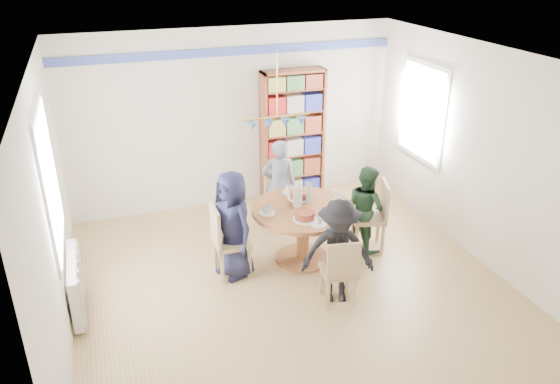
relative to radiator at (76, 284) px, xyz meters
name	(u,v)px	position (x,y,z in m)	size (l,w,h in m)	color
ground	(291,284)	(2.42, -0.30, -0.35)	(5.00, 5.00, 0.00)	tan
room_shell	(247,135)	(2.16, 0.57, 1.30)	(5.00, 5.00, 5.00)	white
radiator	(76,284)	(0.00, 0.00, 0.00)	(0.12, 1.00, 0.60)	silver
dining_table	(303,221)	(2.75, 0.17, 0.21)	(1.30, 1.30, 0.75)	brown
chair_left	(225,238)	(1.73, 0.15, 0.17)	(0.42, 0.42, 0.95)	tan
chair_right	(375,213)	(3.76, 0.15, 0.18)	(0.54, 0.54, 0.96)	tan
chair_far	(280,194)	(2.79, 1.17, 0.14)	(0.40, 0.40, 0.89)	tan
chair_near	(341,269)	(2.79, -0.87, 0.12)	(0.43, 0.43, 0.85)	tan
person_left	(233,225)	(1.84, 0.15, 0.33)	(0.67, 0.43, 1.36)	#161831
person_right	(366,208)	(3.66, 0.21, 0.23)	(0.57, 0.44, 1.17)	#1C3822
person_far	(279,185)	(2.75, 1.09, 0.32)	(0.49, 0.32, 1.34)	gray
person_near	(338,252)	(2.80, -0.76, 0.28)	(0.81, 0.47, 1.26)	black
bookshelf	(293,137)	(3.30, 2.04, 0.66)	(0.98, 0.29, 2.06)	maroon
tableware	(301,202)	(2.73, 0.20, 0.47)	(1.15, 1.15, 0.30)	white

